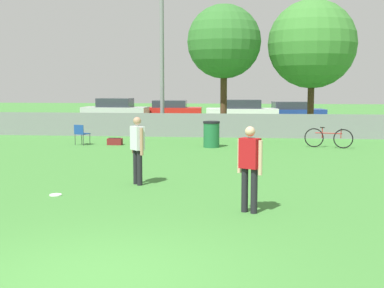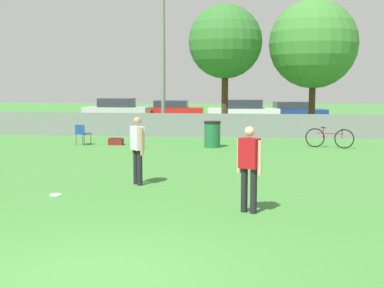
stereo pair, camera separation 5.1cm
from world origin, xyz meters
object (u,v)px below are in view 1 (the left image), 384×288
Objects in this scene: player_receiver_white at (137,146)px; gear_bag_sideline at (115,142)px; folding_chair_sideline at (81,133)px; light_pole at (162,25)px; parked_car_blue at (291,112)px; frisbee_disc at (56,195)px; parked_car_red at (170,110)px; tree_far_right at (312,44)px; tree_near_pole at (224,42)px; trash_bin at (211,134)px; bicycle_sideline at (329,138)px; player_defender_red at (250,164)px; parked_car_silver at (115,110)px; parked_car_white at (242,112)px.

gear_bag_sideline is at bearing 159.44° from player_receiver_white.
player_receiver_white is at bearing 137.67° from folding_chair_sideline.
light_pole reaches higher than parked_car_blue.
frisbee_disc is (0.08, -14.45, -5.23)m from light_pole.
folding_chair_sideline is 0.19× the size of parked_car_red.
tree_far_right is 12.82m from parked_car_red.
tree_near_pole is 6.17× the size of trash_bin.
tree_far_right is 6.44× the size of trash_bin.
light_pole is 5.00× the size of bicycle_sideline.
light_pole is 13.78m from player_receiver_white.
player_defender_red is 0.93× the size of bicycle_sideline.
parked_car_blue is at bearing 59.51° from gear_bag_sideline.
parked_car_red is at bearing 96.89° from light_pole.
light_pole is 3.09m from tree_near_pole.
parked_car_red is at bearing 134.66° from bicycle_sideline.
light_pole is 2.13× the size of parked_car_silver.
player_defender_red is 25.35m from parked_car_silver.
light_pole reaches higher than tree_far_right.
tree_far_right is (4.25, 0.82, -0.09)m from tree_near_pole.
folding_chair_sideline is 14.09m from parked_car_white.
light_pole is 2.02× the size of parked_car_blue.
frisbee_disc is at bearing -114.78° from parked_car_blue.
parked_car_white is at bearing 118.34° from tree_far_right.
tree_near_pole reaches higher than folding_chair_sideline.
bicycle_sideline is at bearing 53.44° from frisbee_disc.
tree_far_right reaches higher than folding_chair_sideline.
tree_near_pole is 8.27m from parked_car_white.
parked_car_red is (-1.23, 10.16, -4.57)m from light_pole.
parked_car_blue is (6.67, 23.15, 0.65)m from frisbee_disc.
gear_bag_sideline is 13.38m from parked_car_white.
player_receiver_white reaches higher than parked_car_white.
tree_far_right is at bearing 65.58° from frisbee_disc.
player_receiver_white is 1.64× the size of trash_bin.
trash_bin is 0.24× the size of parked_car_silver.
tree_near_pole is 22.83× the size of frisbee_disc.
bicycle_sideline is at bearing -63.51° from parked_car_red.
trash_bin is at bearing -91.64° from tree_near_pole.
tree_near_pole reaches higher than player_defender_red.
bicycle_sideline is (0.09, -5.97, -3.98)m from tree_far_right.
parked_car_white is (0.89, 12.84, 0.21)m from trash_bin.
gear_bag_sideline is at bearing 97.15° from frisbee_disc.
parked_car_white is at bearing 68.81° from gear_bag_sideline.
bicycle_sideline is 0.43× the size of parked_car_silver.
parked_car_white reaches higher than folding_chair_sideline.
folding_chair_sideline is 0.46× the size of bicycle_sideline.
bicycle_sideline is (7.29, -4.73, -4.86)m from light_pole.
parked_car_red is at bearing 93.05° from frisbee_disc.
player_defender_red is 0.40× the size of parked_car_silver.
parked_car_red is 5.47m from parked_car_white.
player_defender_red is at bearing -74.37° from light_pole.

